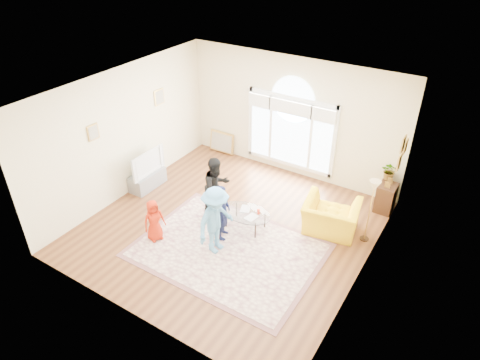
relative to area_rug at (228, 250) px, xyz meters
The scene contains 17 objects.
ground 0.80m from the area_rug, 120.99° to the left, with size 6.00×6.00×0.00m, color #522D19.
room_shell 3.87m from the area_rug, 96.51° to the left, with size 6.00×6.00×6.00m.
area_rug is the anchor object (origin of this frame).
rug_border 0.00m from the area_rug, 63.43° to the right, with size 3.80×2.80×0.01m, color #7E5050.
tv_console 3.32m from the area_rug, 162.72° to the left, with size 0.45×1.00×0.42m, color gray.
television 3.38m from the area_rug, 162.68° to the left, with size 0.17×1.11×0.64m.
coffee_table 0.96m from the area_rug, 96.29° to the left, with size 1.20×0.77×0.54m.
armchair 2.40m from the area_rug, 48.60° to the left, with size 1.18×1.03×0.77m, color yellow.
side_cabinet 4.02m from the area_rug, 53.77° to the left, with size 0.40×0.50×0.70m, color black.
floor_lamp 3.28m from the area_rug, 39.30° to the left, with size 0.31×0.31×1.51m.
plant_pedestal 4.21m from the area_rug, 56.92° to the left, with size 0.20×0.20×0.70m, color white.
potted_plant 4.29m from the area_rug, 56.92° to the left, with size 0.40×0.35×0.44m, color #33722D.
leaning_picture 4.41m from the area_rug, 125.75° to the left, with size 0.80×0.05×0.62m, color tan.
child_red 1.71m from the area_rug, 161.50° to the right, with size 0.48×0.31×0.98m, color #B9230B.
child_navy 0.82m from the area_rug, 136.02° to the left, with size 0.48×0.31×1.31m, color #111635.
child_black 1.51m from the area_rug, 134.48° to the left, with size 0.73×0.57×1.50m, color black.
child_blue 0.81m from the area_rug, 151.24° to the right, with size 0.99×0.57×1.53m, color #5395CB.
Camera 1 is at (4.31, -6.41, 6.09)m, focal length 32.00 mm.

